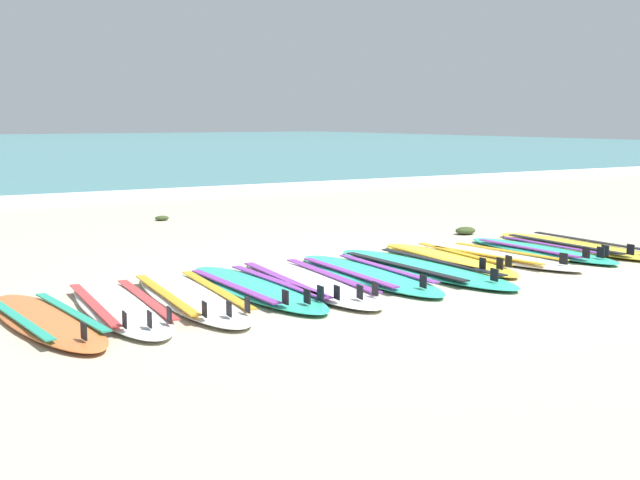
{
  "coord_description": "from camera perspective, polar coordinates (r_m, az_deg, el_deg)",
  "views": [
    {
      "loc": [
        -4.49,
        -6.33,
        1.47
      ],
      "look_at": [
        -0.24,
        0.66,
        0.25
      ],
      "focal_mm": 46.18,
      "sensor_mm": 36.0,
      "label": 1
    }
  ],
  "objects": [
    {
      "name": "ground_plane",
      "position": [
        7.9,
        4.01,
        -2.27
      ],
      "size": [
        80.0,
        80.0,
        0.0
      ],
      "primitive_type": "plane",
      "color": "#B7AD93"
    },
    {
      "name": "wave_foam_strip",
      "position": [
        15.37,
        -14.17,
        2.93
      ],
      "size": [
        80.0,
        1.2,
        0.11
      ],
      "primitive_type": "cube",
      "color": "white",
      "rests_on": "ground"
    },
    {
      "name": "surfboard_0",
      "position": [
        6.22,
        -18.5,
        -5.27
      ],
      "size": [
        0.66,
        2.08,
        0.18
      ],
      "color": "orange",
      "rests_on": "ground"
    },
    {
      "name": "surfboard_1",
      "position": [
        6.52,
        -13.68,
        -4.46
      ],
      "size": [
        0.74,
        2.27,
        0.18
      ],
      "color": "white",
      "rests_on": "ground"
    },
    {
      "name": "surfboard_2",
      "position": [
        6.76,
        -8.93,
        -3.85
      ],
      "size": [
        0.81,
        2.41,
        0.18
      ],
      "color": "silver",
      "rests_on": "ground"
    },
    {
      "name": "surfboard_3",
      "position": [
        7.03,
        -4.56,
        -3.31
      ],
      "size": [
        0.57,
        2.27,
        0.18
      ],
      "color": "#2DB793",
      "rests_on": "ground"
    },
    {
      "name": "surfboard_4",
      "position": [
        7.28,
        -0.87,
        -2.87
      ],
      "size": [
        0.85,
        2.53,
        0.18
      ],
      "color": "silver",
      "rests_on": "ground"
    },
    {
      "name": "surfboard_5",
      "position": [
        7.63,
        3.27,
        -2.36
      ],
      "size": [
        0.69,
        2.32,
        0.18
      ],
      "color": "#2DB793",
      "rests_on": "ground"
    },
    {
      "name": "surfboard_6",
      "position": [
        8.0,
        7.03,
        -1.91
      ],
      "size": [
        0.68,
        2.54,
        0.18
      ],
      "color": "#2DB793",
      "rests_on": "ground"
    },
    {
      "name": "surfboard_7",
      "position": [
        8.53,
        8.76,
        -1.3
      ],
      "size": [
        0.75,
        2.25,
        0.18
      ],
      "color": "yellow",
      "rests_on": "ground"
    },
    {
      "name": "surfboard_8",
      "position": [
        8.75,
        12.2,
        -1.14
      ],
      "size": [
        0.76,
        2.11,
        0.18
      ],
      "color": "white",
      "rests_on": "ground"
    },
    {
      "name": "surfboard_9",
      "position": [
        9.29,
        15.03,
        -0.69
      ],
      "size": [
        0.53,
        2.08,
        0.18
      ],
      "color": "#2DB793",
      "rests_on": "ground"
    },
    {
      "name": "surfboard_10",
      "position": [
        9.73,
        17.36,
        -0.38
      ],
      "size": [
        0.62,
        2.37,
        0.18
      ],
      "color": "yellow",
      "rests_on": "ground"
    },
    {
      "name": "seaweed_clump_near_shoreline",
      "position": [
        12.09,
        -10.9,
        1.5
      ],
      "size": [
        0.2,
        0.16,
        0.07
      ],
      "primitive_type": "ellipsoid",
      "color": "#384723",
      "rests_on": "ground"
    },
    {
      "name": "seaweed_clump_mid_sand",
      "position": [
        10.61,
        10.05,
        0.64
      ],
      "size": [
        0.27,
        0.22,
        0.1
      ],
      "primitive_type": "ellipsoid",
      "color": "#384723",
      "rests_on": "ground"
    }
  ]
}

